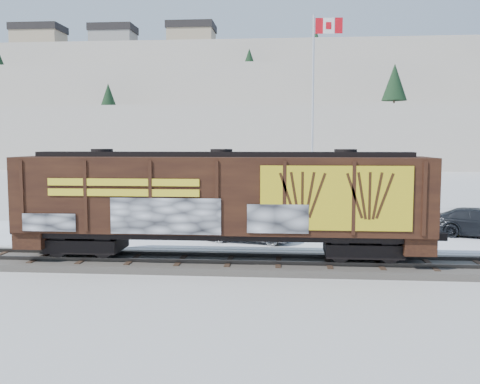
# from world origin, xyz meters

# --- Properties ---
(ground) EXTENTS (500.00, 500.00, 0.00)m
(ground) POSITION_xyz_m (0.00, 0.00, 0.00)
(ground) COLOR white
(ground) RESTS_ON ground
(rail_track) EXTENTS (50.00, 3.40, 0.43)m
(rail_track) POSITION_xyz_m (0.00, 0.00, 0.15)
(rail_track) COLOR #59544C
(rail_track) RESTS_ON ground
(parking_strip) EXTENTS (40.00, 8.00, 0.03)m
(parking_strip) POSITION_xyz_m (0.00, 7.50, 0.01)
(parking_strip) COLOR white
(parking_strip) RESTS_ON ground
(hillside) EXTENTS (360.00, 110.00, 93.00)m
(hillside) POSITION_xyz_m (-0.05, 139.79, 14.37)
(hillside) COLOR white
(hillside) RESTS_ON ground
(hopper_railcar) EXTENTS (16.57, 3.06, 4.30)m
(hopper_railcar) POSITION_xyz_m (-2.34, -0.01, 2.83)
(hopper_railcar) COLOR black
(hopper_railcar) RESTS_ON rail_track
(flagpole) EXTENTS (2.30, 0.90, 13.32)m
(flagpole) POSITION_xyz_m (2.10, 14.07, 5.06)
(flagpole) COLOR silver
(flagpole) RESTS_ON ground
(car_silver) EXTENTS (4.96, 2.90, 1.58)m
(car_silver) POSITION_xyz_m (-1.66, 5.50, 0.82)
(car_silver) COLOR #B5B7BD
(car_silver) RESTS_ON parking_strip
(car_white) EXTENTS (5.00, 2.70, 1.56)m
(car_white) POSITION_xyz_m (-0.78, 8.41, 0.81)
(car_white) COLOR white
(car_white) RESTS_ON parking_strip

